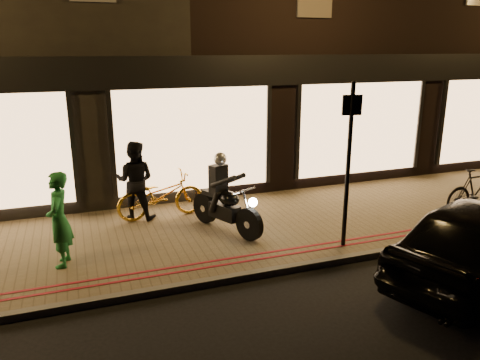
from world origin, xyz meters
The scene contains 11 objects.
ground centered at (0.00, 0.00, 0.00)m, with size 90.00×90.00×0.00m, color black.
sidewalk centered at (0.00, 2.00, 0.06)m, with size 50.00×4.00×0.12m, color brown.
kerb_stone centered at (0.00, 0.05, 0.06)m, with size 50.00×0.14×0.12m, color #59544C.
red_kerb_lines centered at (0.00, 0.55, 0.12)m, with size 50.00×0.26×0.01m.
building_row centered at (0.00, 8.99, 4.25)m, with size 48.00×10.11×8.50m.
motorcycle centered at (0.08, 1.94, 0.73)m, with size 0.94×1.82×1.59m.
sign_post centered at (1.92, 0.48, 1.80)m, with size 0.35×0.11×3.00m.
bicycle_gold centered at (-0.98, 3.11, 0.62)m, with size 0.66×1.89×0.99m, color gold.
bicycle_dark centered at (5.65, 1.05, 0.63)m, with size 0.48×1.70×1.02m, color black.
person_green centered at (-2.98, 1.40, 0.93)m, with size 0.59×0.39×1.62m, color #217F38.
person_dark centered at (-1.49, 3.23, 0.96)m, with size 0.82×0.64×1.69m, color black.
Camera 1 is at (-2.63, -6.44, 3.68)m, focal length 35.00 mm.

